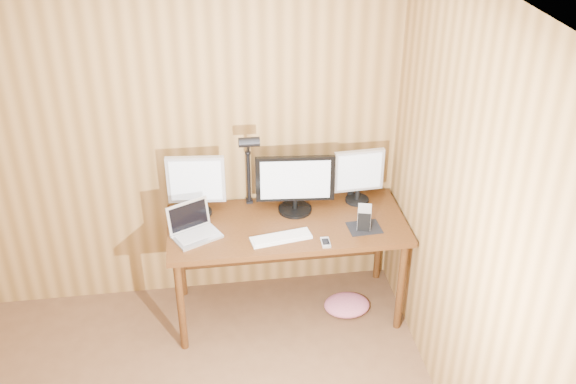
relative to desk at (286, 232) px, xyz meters
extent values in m
plane|color=silver|center=(-0.93, -1.70, 1.87)|extent=(4.00, 4.00, 0.00)
plane|color=olive|center=(-0.93, 0.30, 0.62)|extent=(4.00, 0.00, 4.00)
plane|color=olive|center=(0.82, -1.70, 0.62)|extent=(0.00, 4.00, 4.00)
cube|color=#46250E|center=(0.00, -0.07, 0.10)|extent=(1.60, 0.70, 0.04)
cube|color=#46250E|center=(0.00, 0.25, -0.17)|extent=(1.48, 0.02, 0.51)
cylinder|color=#46250E|center=(-0.74, -0.36, -0.27)|extent=(0.05, 0.05, 0.71)
cylinder|color=#46250E|center=(-0.74, 0.22, -0.27)|extent=(0.05, 0.05, 0.71)
cylinder|color=#46250E|center=(0.74, -0.36, -0.27)|extent=(0.05, 0.05, 0.71)
cylinder|color=#46250E|center=(0.74, 0.22, -0.27)|extent=(0.05, 0.05, 0.71)
cylinder|color=black|center=(0.08, 0.08, 0.13)|extent=(0.23, 0.23, 0.02)
cylinder|color=black|center=(0.08, 0.08, 0.18)|extent=(0.03, 0.03, 0.07)
cube|color=black|center=(0.08, 0.08, 0.37)|extent=(0.54, 0.08, 0.33)
cube|color=silver|center=(0.08, 0.06, 0.37)|extent=(0.47, 0.04, 0.28)
cylinder|color=black|center=(-0.59, 0.13, 0.13)|extent=(0.18, 0.18, 0.02)
cylinder|color=black|center=(-0.59, 0.13, 0.18)|extent=(0.04, 0.04, 0.08)
cube|color=silver|center=(-0.59, 0.13, 0.39)|extent=(0.39, 0.07, 0.34)
cube|color=silver|center=(-0.59, 0.11, 0.39)|extent=(0.34, 0.04, 0.29)
cylinder|color=black|center=(0.53, 0.14, 0.13)|extent=(0.17, 0.17, 0.02)
cylinder|color=black|center=(0.53, 0.14, 0.18)|extent=(0.03, 0.03, 0.07)
cube|color=silver|center=(0.53, 0.14, 0.37)|extent=(0.35, 0.05, 0.31)
cube|color=silver|center=(0.53, 0.12, 0.37)|extent=(0.31, 0.02, 0.26)
cube|color=silver|center=(-0.61, -0.16, 0.13)|extent=(0.35, 0.31, 0.02)
cube|color=silver|center=(-0.65, -0.07, 0.24)|extent=(0.28, 0.17, 0.19)
cube|color=black|center=(-0.65, -0.07, 0.24)|extent=(0.25, 0.14, 0.16)
cube|color=#B2B2B7|center=(-0.61, -0.16, 0.14)|extent=(0.28, 0.22, 0.00)
cube|color=white|center=(-0.07, -0.26, 0.13)|extent=(0.41, 0.19, 0.02)
cube|color=white|center=(-0.07, -0.26, 0.14)|extent=(0.38, 0.16, 0.00)
cube|color=black|center=(0.50, -0.21, 0.12)|extent=(0.23, 0.19, 0.00)
ellipsoid|color=black|center=(0.50, -0.21, 0.14)|extent=(0.07, 0.11, 0.04)
cube|color=silver|center=(0.50, -0.18, 0.19)|extent=(0.12, 0.14, 0.14)
cube|color=black|center=(0.48, -0.25, 0.19)|extent=(0.08, 0.03, 0.14)
cube|color=silver|center=(0.21, -0.35, 0.13)|extent=(0.06, 0.11, 0.01)
cube|color=black|center=(0.21, -0.35, 0.14)|extent=(0.05, 0.07, 0.00)
cylinder|color=black|center=(0.50, 0.22, 0.18)|extent=(0.05, 0.05, 0.12)
cube|color=black|center=(-0.23, 0.24, 0.11)|extent=(0.05, 0.06, 0.06)
cylinder|color=black|center=(-0.23, 0.24, 0.32)|extent=(0.03, 0.03, 0.39)
sphere|color=black|center=(-0.23, 0.24, 0.51)|extent=(0.04, 0.04, 0.04)
cylinder|color=black|center=(-0.23, 0.18, 0.59)|extent=(0.02, 0.14, 0.16)
cylinder|color=black|center=(-0.23, 0.10, 0.66)|extent=(0.14, 0.06, 0.06)
camera|label=1|loc=(-0.52, -3.84, 2.59)|focal=42.00mm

